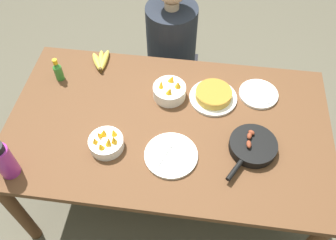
% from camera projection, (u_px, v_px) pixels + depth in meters
% --- Properties ---
extents(ground_plane, '(14.00, 14.00, 0.00)m').
position_uv_depth(ground_plane, '(168.00, 188.00, 2.48)').
color(ground_plane, '#565142').
extents(dining_table, '(1.71, 0.99, 0.76)m').
position_uv_depth(dining_table, '(168.00, 133.00, 1.95)').
color(dining_table, brown).
rests_on(dining_table, ground_plane).
extents(banana_bunch, '(0.12, 0.19, 0.04)m').
position_uv_depth(banana_bunch, '(101.00, 61.00, 2.14)').
color(banana_bunch, gold).
rests_on(banana_bunch, dining_table).
extents(skillet, '(0.25, 0.34, 0.08)m').
position_uv_depth(skillet, '(252.00, 146.00, 1.76)').
color(skillet, black).
rests_on(skillet, dining_table).
extents(frittata_plate_center, '(0.26, 0.26, 0.06)m').
position_uv_depth(frittata_plate_center, '(213.00, 95.00, 1.96)').
color(frittata_plate_center, white).
rests_on(frittata_plate_center, dining_table).
extents(empty_plate_near_front, '(0.22, 0.22, 0.02)m').
position_uv_depth(empty_plate_near_front, '(258.00, 94.00, 1.99)').
color(empty_plate_near_front, white).
rests_on(empty_plate_near_front, dining_table).
extents(empty_plate_far_left, '(0.26, 0.26, 0.02)m').
position_uv_depth(empty_plate_far_left, '(171.00, 155.00, 1.75)').
color(empty_plate_far_left, white).
rests_on(empty_plate_far_left, dining_table).
extents(fruit_bowl_mango, '(0.17, 0.17, 0.11)m').
position_uv_depth(fruit_bowl_mango, '(106.00, 142.00, 1.76)').
color(fruit_bowl_mango, white).
rests_on(fruit_bowl_mango, dining_table).
extents(fruit_bowl_citrus, '(0.18, 0.18, 0.12)m').
position_uv_depth(fruit_bowl_citrus, '(170.00, 91.00, 1.97)').
color(fruit_bowl_citrus, white).
rests_on(fruit_bowl_citrus, dining_table).
extents(water_bottle, '(0.09, 0.09, 0.22)m').
position_uv_depth(water_bottle, '(4.00, 160.00, 1.62)').
color(water_bottle, '#992D89').
rests_on(water_bottle, dining_table).
extents(hot_sauce_bottle, '(0.05, 0.05, 0.15)m').
position_uv_depth(hot_sauce_bottle, '(58.00, 71.00, 2.03)').
color(hot_sauce_bottle, '#337F2D').
rests_on(hot_sauce_bottle, dining_table).
extents(person_figure, '(0.37, 0.37, 1.20)m').
position_uv_depth(person_figure, '(171.00, 62.00, 2.53)').
color(person_figure, black).
rests_on(person_figure, ground_plane).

